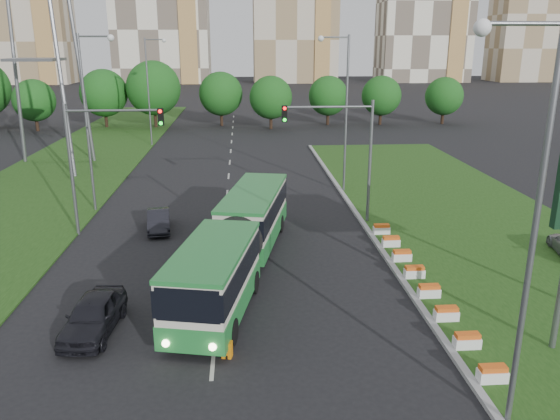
{
  "coord_description": "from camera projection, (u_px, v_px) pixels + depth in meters",
  "views": [
    {
      "loc": [
        -1.76,
        -23.76,
        11.31
      ],
      "look_at": [
        0.26,
        4.77,
        2.6
      ],
      "focal_mm": 35.0,
      "sensor_mm": 36.0,
      "label": 1
    }
  ],
  "objects": [
    {
      "name": "midrise_east",
      "position": [
        535.0,
        15.0,
        169.46
      ],
      "size": [
        24.0,
        14.0,
        40.0
      ],
      "primitive_type": "cube",
      "color": "beige",
      "rests_on": "ground"
    },
    {
      "name": "pedestrian",
      "position": [
        221.0,
        314.0,
        22.09
      ],
      "size": [
        0.56,
        0.71,
        1.71
      ],
      "primitive_type": "imported",
      "rotation": [
        0.0,
        0.0,
        1.29
      ],
      "color": "gray",
      "rests_on": "ground"
    },
    {
      "name": "tree_line",
      "position": [
        323.0,
        94.0,
        77.93
      ],
      "size": [
        120.0,
        8.0,
        9.0
      ],
      "primitive_type": null,
      "color": "#124512",
      "rests_on": "ground"
    },
    {
      "name": "car_left_far",
      "position": [
        159.0,
        220.0,
        34.43
      ],
      "size": [
        1.9,
        4.08,
        1.3
      ],
      "primitive_type": "imported",
      "rotation": [
        0.0,
        0.0,
        0.14
      ],
      "color": "black",
      "rests_on": "ground"
    },
    {
      "name": "traffic_mast_median",
      "position": [
        346.0,
        143.0,
        34.39
      ],
      "size": [
        5.76,
        0.32,
        8.0
      ],
      "color": "slate",
      "rests_on": "ground"
    },
    {
      "name": "median_kerb",
      "position": [
        369.0,
        231.0,
        34.1
      ],
      "size": [
        0.3,
        60.0,
        0.18
      ],
      "primitive_type": "cube",
      "color": "gray",
      "rests_on": "ground"
    },
    {
      "name": "ground",
      "position": [
        282.0,
        291.0,
        26.09
      ],
      "size": [
        360.0,
        360.0,
        0.0
      ],
      "primitive_type": "plane",
      "color": "black",
      "rests_on": "ground"
    },
    {
      "name": "grass_median",
      "position": [
        477.0,
        229.0,
        34.58
      ],
      "size": [
        14.0,
        60.0,
        0.15
      ],
      "primitive_type": "cube",
      "color": "#1C4112",
      "rests_on": "ground"
    },
    {
      "name": "articulated_bus",
      "position": [
        235.0,
        240.0,
        27.81
      ],
      "size": [
        2.68,
        17.22,
        2.83
      ],
      "rotation": [
        0.0,
        0.0,
        -0.21
      ],
      "color": "beige",
      "rests_on": "ground"
    },
    {
      "name": "flower_planters",
      "position": [
        421.0,
        281.0,
        26.12
      ],
      "size": [
        1.1,
        15.9,
        0.6
      ],
      "primitive_type": null,
      "color": "white",
      "rests_on": "grass_median"
    },
    {
      "name": "traffic_mast_left",
      "position": [
        97.0,
        149.0,
        32.42
      ],
      "size": [
        5.76,
        0.32,
        8.0
      ],
      "color": "slate",
      "rests_on": "ground"
    },
    {
      "name": "left_verge",
      "position": [
        61.0,
        176.0,
        48.71
      ],
      "size": [
        12.0,
        110.0,
        0.1
      ],
      "primitive_type": "cube",
      "color": "#1C4112",
      "rests_on": "ground"
    },
    {
      "name": "car_left_near",
      "position": [
        93.0,
        315.0,
        22.16
      ],
      "size": [
        2.18,
        4.64,
        1.53
      ],
      "primitive_type": "imported",
      "rotation": [
        0.0,
        0.0,
        -0.08
      ],
      "color": "black",
      "rests_on": "ground"
    },
    {
      "name": "lane_markings",
      "position": [
        228.0,
        187.0,
        44.97
      ],
      "size": [
        0.2,
        100.0,
        0.01
      ],
      "primitive_type": null,
      "color": "#AAAAA3",
      "rests_on": "ground"
    },
    {
      "name": "street_lamps",
      "position": [
        222.0,
        134.0,
        33.68
      ],
      "size": [
        36.0,
        60.0,
        12.0
      ],
      "primitive_type": null,
      "color": "slate",
      "rests_on": "ground"
    },
    {
      "name": "apartment_tower_east",
      "position": [
        425.0,
        2.0,
        166.08
      ],
      "size": [
        27.0,
        15.0,
        47.0
      ],
      "primitive_type": "cube",
      "color": "silver",
      "rests_on": "ground"
    },
    {
      "name": "shopping_trolley",
      "position": [
        227.0,
        350.0,
        20.49
      ],
      "size": [
        0.37,
        0.4,
        0.64
      ],
      "rotation": [
        0.0,
        0.0,
        -0.22
      ],
      "color": "orange",
      "rests_on": "ground"
    }
  ]
}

